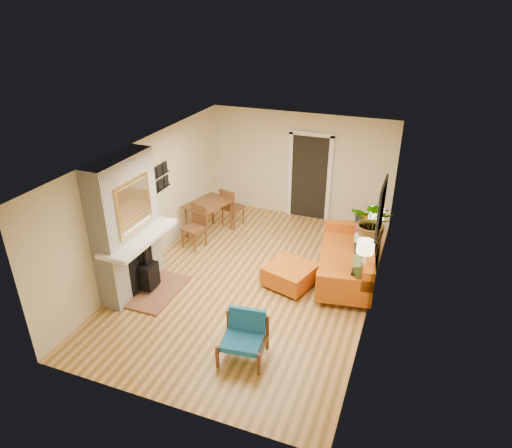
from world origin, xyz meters
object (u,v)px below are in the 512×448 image
(lamp_near, at_px, (365,252))
(ottoman, at_px, (290,274))
(blue_chair, at_px, (244,333))
(lamp_far, at_px, (376,218))
(sofa, at_px, (350,259))
(houseplant, at_px, (373,222))
(console_table, at_px, (368,256))
(dining_table, at_px, (211,210))

(lamp_near, bearing_deg, ottoman, 176.61)
(blue_chair, distance_m, lamp_far, 3.75)
(sofa, bearing_deg, houseplant, 32.37)
(sofa, distance_m, houseplant, 0.86)
(sofa, relative_size, houseplant, 2.74)
(blue_chair, bearing_deg, lamp_near, 53.58)
(lamp_near, bearing_deg, houseplant, 90.58)
(lamp_near, bearing_deg, blue_chair, -126.42)
(console_table, distance_m, lamp_far, 0.87)
(sofa, relative_size, lamp_near, 4.52)
(console_table, bearing_deg, blue_chair, -118.57)
(blue_chair, relative_size, houseplant, 0.85)
(console_table, xyz_separation_m, lamp_far, (0.00, 0.73, 0.49))
(dining_table, bearing_deg, console_table, -11.35)
(lamp_near, bearing_deg, lamp_far, 90.00)
(ottoman, bearing_deg, dining_table, 149.59)
(lamp_far, bearing_deg, sofa, -117.67)
(sofa, relative_size, console_table, 1.32)
(lamp_near, bearing_deg, dining_table, 158.59)
(houseplant, bearing_deg, console_table, -88.08)
(console_table, relative_size, houseplant, 2.08)
(lamp_near, distance_m, lamp_far, 1.42)
(sofa, distance_m, lamp_far, 0.97)
(lamp_far, bearing_deg, lamp_near, -90.00)
(dining_table, relative_size, lamp_far, 3.42)
(blue_chair, xyz_separation_m, lamp_far, (1.45, 3.39, 0.68))
(ottoman, xyz_separation_m, lamp_far, (1.35, 1.34, 0.82))
(ottoman, height_order, blue_chair, blue_chair)
(sofa, xyz_separation_m, ottoman, (-1.01, -0.71, -0.16))
(console_table, bearing_deg, ottoman, -155.32)
(ottoman, distance_m, dining_table, 2.70)
(ottoman, xyz_separation_m, blue_chair, (-0.11, -2.05, 0.14))
(lamp_far, bearing_deg, dining_table, 179.90)
(lamp_near, bearing_deg, sofa, 112.62)
(dining_table, bearing_deg, blue_chair, -57.15)
(sofa, xyz_separation_m, houseplant, (0.32, 0.20, 0.77))
(console_table, relative_size, lamp_near, 3.43)
(sofa, relative_size, blue_chair, 3.23)
(sofa, distance_m, dining_table, 3.38)
(ottoman, distance_m, houseplant, 1.87)
(sofa, relative_size, lamp_far, 4.52)
(sofa, relative_size, dining_table, 1.32)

